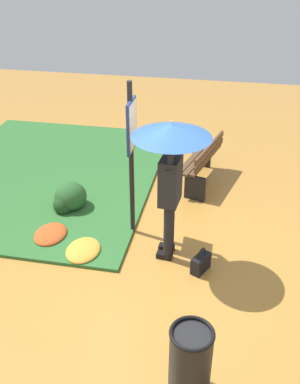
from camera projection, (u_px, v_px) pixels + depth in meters
The scene contains 10 objects.
ground_plane at pixel (155, 265), 5.89m from camera, with size 18.00×18.00×0.00m, color #B27A33.
grass_verge at pixel (47, 174), 8.09m from camera, with size 4.80×4.00×0.05m.
person_with_umbrella at pixel (171, 157), 5.24m from camera, with size 0.96×0.96×2.04m.
info_sign_post at pixel (132, 144), 5.83m from camera, with size 0.44×0.07×2.30m.
handbag at pixel (201, 263), 5.72m from camera, with size 0.33×0.26×0.37m.
park_bench at pixel (201, 162), 7.69m from camera, with size 1.43×0.72×0.75m.
trash_bin at pixel (190, 363), 4.04m from camera, with size 0.42×0.42×0.83m.
shrub_cluster at pixel (69, 198), 6.98m from camera, with size 0.57×0.52×0.47m.
leaf_pile_near_person at pixel (83, 250), 6.06m from camera, with size 0.60×0.48×0.13m.
leaf_pile_by_bench at pixel (50, 234), 6.39m from camera, with size 0.59×0.47×0.13m.
Camera 1 is at (4.51, 0.81, 3.84)m, focal length 40.56 mm.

